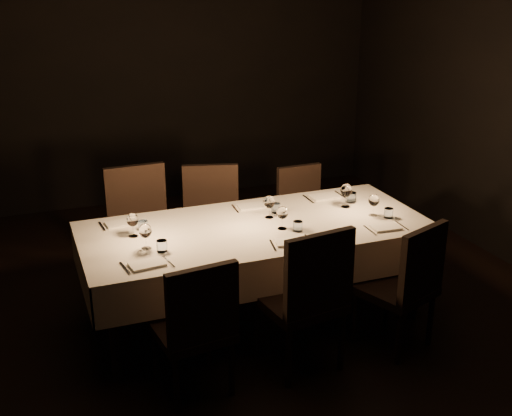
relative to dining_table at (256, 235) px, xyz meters
name	(u,v)px	position (x,y,z in m)	size (l,w,h in m)	color
room	(256,126)	(0.00, 0.00, 0.81)	(5.01, 6.01, 3.01)	black
dining_table	(256,235)	(0.00, 0.00, 0.00)	(2.52, 1.12, 0.76)	black
chair_near_left	(197,323)	(-0.67, -0.76, -0.17)	(0.49, 0.49, 0.93)	black
place_setting_near_left	(150,244)	(-0.82, -0.22, 0.14)	(0.33, 0.40, 0.18)	white
chair_near_center	(307,294)	(0.07, -0.74, -0.13)	(0.55, 0.55, 1.02)	black
place_setting_near_center	(288,225)	(0.16, -0.22, 0.14)	(0.32, 0.40, 0.17)	white
chair_near_right	(406,281)	(0.81, -0.75, -0.17)	(0.59, 0.59, 0.95)	black
place_setting_near_right	(381,211)	(0.91, -0.22, 0.14)	(0.31, 0.40, 0.17)	white
chair_far_left	(141,225)	(-0.69, 0.81, -0.12)	(0.51, 0.51, 1.03)	black
place_setting_far_left	(131,223)	(-0.86, 0.22, 0.14)	(0.31, 0.40, 0.17)	white
chair_far_center	(212,219)	(-0.10, 0.80, -0.15)	(0.57, 0.57, 0.98)	black
place_setting_far_center	(265,205)	(0.16, 0.22, 0.14)	(0.31, 0.40, 0.17)	white
chair_far_right	(303,210)	(0.78, 0.85, -0.20)	(0.43, 0.43, 0.87)	black
place_setting_far_right	(341,194)	(0.80, 0.22, 0.15)	(0.34, 0.41, 0.19)	white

